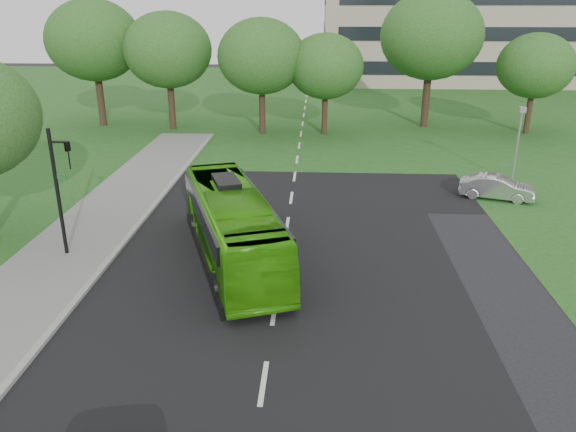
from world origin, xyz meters
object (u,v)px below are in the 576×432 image
object	(u,v)px
tree_park_c	(326,66)
tree_park_d	(431,36)
tree_park_a	(168,50)
bus	(232,226)
tree_park_e	(536,66)
tree_park_f	(94,40)
camera_pole	(519,134)
tree_park_b	(261,56)
traffic_light	(60,184)
sedan	(497,187)

from	to	relation	value
tree_park_c	tree_park_d	size ratio (longest dim) A/B	0.71
tree_park_a	tree_park_c	distance (m)	12.85
tree_park_d	bus	bearing A→B (deg)	-114.52
tree_park_e	bus	distance (m)	32.54
tree_park_d	tree_park_f	world-z (taller)	tree_park_d
tree_park_e	camera_pole	world-z (taller)	tree_park_e
tree_park_a	tree_park_b	bearing A→B (deg)	-9.54
tree_park_c	traffic_light	bearing A→B (deg)	-114.15
tree_park_b	tree_park_e	bearing A→B (deg)	2.93
tree_park_b	camera_pole	distance (m)	20.65
tree_park_e	sedan	distance (m)	18.76
tree_park_f	tree_park_e	bearing A→B (deg)	-2.17
camera_pole	traffic_light	bearing A→B (deg)	-152.61
tree_park_b	tree_park_c	world-z (taller)	tree_park_b
sedan	traffic_light	size ratio (longest dim) A/B	0.71
tree_park_a	traffic_light	bearing A→B (deg)	-85.62
tree_park_a	tree_park_f	bearing A→B (deg)	169.88
tree_park_a	tree_park_b	distance (m)	7.82
bus	traffic_light	world-z (taller)	traffic_light
tree_park_e	camera_pole	bearing A→B (deg)	-111.46
tree_park_b	traffic_light	bearing A→B (deg)	-103.44
tree_park_d	bus	distance (m)	30.71
bus	traffic_light	bearing A→B (deg)	161.62
tree_park_a	bus	distance (m)	27.24
tree_park_d	tree_park_b	bearing A→B (deg)	-165.94
tree_park_b	tree_park_e	size ratio (longest dim) A/B	1.14
tree_park_e	bus	bearing A→B (deg)	-129.04
sedan	traffic_light	bearing A→B (deg)	130.70
sedan	tree_park_d	bearing A→B (deg)	19.60
tree_park_e	traffic_light	xyz separation A→B (m)	(-27.23, -25.21, -2.15)
tree_park_e	tree_park_f	distance (m)	35.69
sedan	camera_pole	world-z (taller)	camera_pole
tree_park_f	sedan	distance (m)	34.27
traffic_light	camera_pole	world-z (taller)	traffic_light
traffic_light	camera_pole	distance (m)	24.76
tree_park_e	traffic_light	world-z (taller)	tree_park_e
sedan	camera_pole	distance (m)	4.22
tree_park_b	camera_pole	xyz separation A→B (m)	(16.11, -12.52, -3.19)
tree_park_a	tree_park_e	distance (m)	29.20
tree_park_d	traffic_light	size ratio (longest dim) A/B	2.02
tree_park_f	camera_pole	distance (m)	34.02
tree_park_c	tree_park_f	xyz separation A→B (m)	(-19.18, 2.50, 1.73)
sedan	tree_park_e	bearing A→B (deg)	-5.70
tree_park_b	sedan	distance (m)	21.82
tree_park_c	tree_park_e	bearing A→B (deg)	4.01
sedan	traffic_light	world-z (taller)	traffic_light
tree_park_d	tree_park_a	bearing A→B (deg)	-174.34
sedan	traffic_light	xyz separation A→B (m)	(-20.04, -8.54, 2.56)
tree_park_a	bus	bearing A→B (deg)	-70.76
tree_park_b	tree_park_e	xyz separation A→B (m)	(21.47, 1.10, -0.72)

